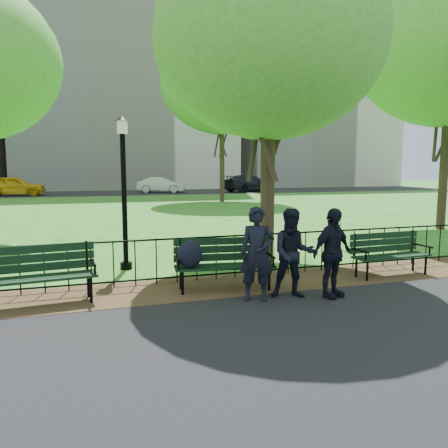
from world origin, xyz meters
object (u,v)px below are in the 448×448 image
object	(u,v)px
park_bench_right_a	(389,249)
park_bench_main	(207,256)
tree_far_e	(222,81)
sedan_silver	(161,185)
tree_near_e	(269,40)
taxi	(15,186)
sedan_dark	(249,183)
person_left	(257,254)
person_right	(332,253)
lamppost	(124,187)
park_bench_left_a	(36,269)
person_mid	(293,253)

from	to	relation	value
park_bench_right_a	park_bench_main	bearing A→B (deg)	177.48
tree_far_e	sedan_silver	xyz separation A→B (m)	(-2.09, 11.94, -7.27)
tree_near_e	taxi	size ratio (longest dim) A/B	1.55
sedan_dark	tree_far_e	bearing A→B (deg)	131.02
taxi	sedan_silver	world-z (taller)	taxi
park_bench_right_a	person_left	bearing A→B (deg)	-168.92
sedan_dark	tree_near_e	bearing A→B (deg)	140.08
sedan_silver	person_right	bearing A→B (deg)	-165.17
park_bench_right_a	lamppost	world-z (taller)	lamppost
park_bench_left_a	taxi	distance (m)	32.16
sedan_silver	sedan_dark	bearing A→B (deg)	-75.41
park_bench_right_a	person_right	size ratio (longest dim) A/B	1.12
park_bench_right_a	tree_near_e	size ratio (longest dim) A/B	0.24
park_bench_main	lamppost	bearing A→B (deg)	125.74
lamppost	person_mid	world-z (taller)	lamppost
taxi	person_right	bearing A→B (deg)	-160.88
park_bench_main	taxi	bearing A→B (deg)	110.51
sedan_silver	park_bench_left_a	bearing A→B (deg)	-173.51
park_bench_main	person_left	xyz separation A→B (m)	(0.64, -0.79, 0.15)
park_bench_left_a	taxi	world-z (taller)	taxi
person_right	sedan_dark	distance (m)	35.01
tree_far_e	taxi	xyz separation A→B (m)	(-14.36, 11.03, -7.17)
park_bench_right_a	sedan_dark	distance (m)	33.43
person_right	park_bench_left_a	bearing A→B (deg)	147.56
person_left	taxi	bearing A→B (deg)	125.62
park_bench_left_a	person_left	world-z (taller)	person_left
park_bench_left_a	lamppost	distance (m)	2.98
person_left	person_mid	size ratio (longest dim) A/B	1.03
park_bench_main	person_left	bearing A→B (deg)	-43.76
person_right	sedan_dark	bearing A→B (deg)	51.97
park_bench_main	tree_far_e	size ratio (longest dim) A/B	0.16
park_bench_right_a	sedan_dark	bearing A→B (deg)	71.12
park_bench_right_a	tree_far_e	bearing A→B (deg)	79.15
park_bench_left_a	sedan_dark	distance (m)	35.83
park_bench_left_a	park_bench_right_a	bearing A→B (deg)	-6.61
tree_near_e	lamppost	bearing A→B (deg)	175.94
park_bench_left_a	person_right	size ratio (longest dim) A/B	1.23
person_left	person_right	xyz separation A→B (m)	(1.30, -0.22, -0.02)
person_right	person_left	bearing A→B (deg)	151.19
park_bench_right_a	person_mid	distance (m)	2.78
person_right	sedan_silver	world-z (taller)	person_right
park_bench_left_a	park_bench_main	bearing A→B (deg)	-8.07
park_bench_left_a	tree_far_e	xyz separation A→B (m)	(9.80, 20.81, 7.39)
park_bench_main	person_right	xyz separation A→B (m)	(1.94, -1.02, 0.13)
lamppost	sedan_silver	distance (m)	31.19
sedan_silver	taxi	bearing A→B (deg)	114.00
lamppost	sedan_dark	size ratio (longest dim) A/B	0.61
park_bench_left_a	sedan_dark	xyz separation A→B (m)	(16.12, 32.00, 0.21)
lamppost	park_bench_main	bearing A→B (deg)	-61.68
lamppost	taxi	size ratio (longest dim) A/B	0.70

